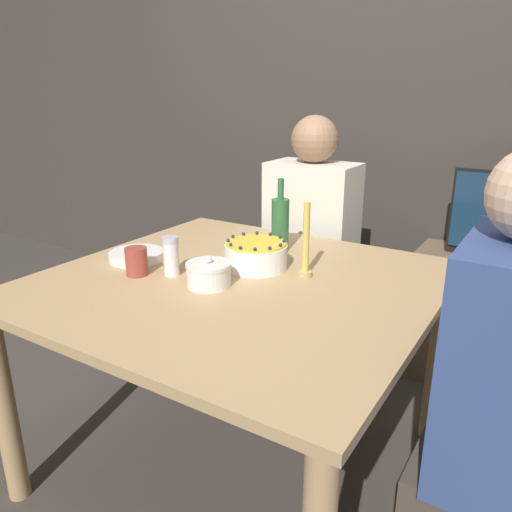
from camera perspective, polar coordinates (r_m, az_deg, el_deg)
The scene contains 13 objects.
ground_plane at distance 2.01m, azimuth -1.85°, elevation -22.47°, with size 12.00×12.00×0.00m, color #3D3833.
wall_behind at distance 2.79m, azimuth 14.88°, elevation 17.52°, with size 8.00×0.05×2.60m.
dining_table at distance 1.67m, azimuth -2.08°, elevation -5.98°, with size 1.23×1.18×0.73m.
cake at distance 1.72m, azimuth -0.00°, elevation 0.12°, with size 0.22×0.22×0.10m.
sugar_bowl at distance 1.57m, azimuth -5.43°, elevation -2.07°, with size 0.14×0.14×0.10m.
sugar_shaker at distance 1.67m, azimuth -9.69°, elevation 0.02°, with size 0.05×0.05×0.13m.
plate_stack at distance 1.86m, azimuth -13.50°, elevation 0.05°, with size 0.20×0.20×0.03m.
candle at distance 1.63m, azimuth 5.71°, elevation 0.99°, with size 0.05×0.05×0.25m.
bottle at distance 1.90m, azimuth 2.79°, elevation 3.74°, with size 0.07×0.07×0.28m.
cup at distance 1.70m, azimuth -13.51°, elevation -0.61°, with size 0.07×0.07×0.09m.
person_man_blue_shirt at distance 2.40m, azimuth 6.21°, elevation -0.83°, with size 0.40×0.34×1.22m.
person_woman_floral at distance 1.39m, azimuth 25.50°, elevation -18.26°, with size 0.34×0.40×1.22m.
side_cabinet at distance 2.60m, azimuth 26.70°, elevation -6.95°, with size 0.88×0.45×0.58m.
Camera 1 is at (0.86, -1.25, 1.32)m, focal length 35.00 mm.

